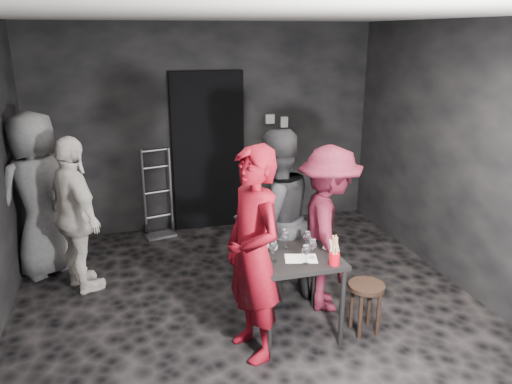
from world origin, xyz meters
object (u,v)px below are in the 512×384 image
object	(u,v)px
hand_truck	(159,219)
woman_black	(275,205)
bystander_cream	(75,210)
server_red	(253,236)
man_maroon	(328,224)
stool	(366,295)
tasting_table	(295,264)
breadstick_cup	(335,251)
wine_bottle	(265,242)
bystander_grey	(37,179)

from	to	relation	value
hand_truck	woman_black	world-z (taller)	woman_black
bystander_cream	server_red	bearing A→B (deg)	-163.31
man_maroon	bystander_cream	distance (m)	2.51
stool	tasting_table	bearing A→B (deg)	162.57
hand_truck	breadstick_cup	world-z (taller)	hand_truck
server_red	wine_bottle	bearing A→B (deg)	129.88
man_maroon	bystander_cream	size ratio (longest dim) A/B	0.97
tasting_table	stool	xyz separation A→B (m)	(0.60, -0.19, -0.28)
stool	man_maroon	size ratio (longest dim) A/B	0.28
tasting_table	server_red	xyz separation A→B (m)	(-0.43, -0.21, 0.39)
bystander_cream	bystander_grey	bearing A→B (deg)	11.14
stool	woman_black	bearing A→B (deg)	129.22
server_red	woman_black	bearing A→B (deg)	137.28
woman_black	bystander_grey	size ratio (longest dim) A/B	0.92
bystander_cream	bystander_grey	distance (m)	0.68
breadstick_cup	stool	bearing A→B (deg)	13.80
bystander_cream	woman_black	bearing A→B (deg)	-138.34
hand_truck	bystander_grey	xyz separation A→B (m)	(-1.29, -0.79, 0.87)
tasting_table	woman_black	distance (m)	0.67
server_red	wine_bottle	size ratio (longest dim) A/B	6.49
woman_black	server_red	bearing A→B (deg)	45.39
bystander_cream	wine_bottle	bearing A→B (deg)	-155.32
tasting_table	server_red	world-z (taller)	server_red
tasting_table	wine_bottle	world-z (taller)	wine_bottle
tasting_table	man_maroon	distance (m)	0.59
stool	wine_bottle	size ratio (longest dim) A/B	1.46
bystander_cream	man_maroon	bearing A→B (deg)	-139.68
bystander_cream	breadstick_cup	world-z (taller)	bystander_cream
tasting_table	server_red	size ratio (longest dim) A/B	0.36
man_maroon	stool	bearing A→B (deg)	-151.31
man_maroon	bystander_cream	bearing A→B (deg)	79.42
hand_truck	stool	bearing A→B (deg)	-73.94
hand_truck	man_maroon	world-z (taller)	man_maroon
wine_bottle	stool	bearing A→B (deg)	-13.77
stool	breadstick_cup	xyz separation A→B (m)	(-0.36, -0.09, 0.51)
tasting_table	hand_truck	bearing A→B (deg)	110.99
tasting_table	bystander_cream	xyz separation A→B (m)	(-1.88, 1.28, 0.22)
breadstick_cup	server_red	bearing A→B (deg)	174.58
stool	woman_black	size ratio (longest dim) A/B	0.24
stool	bystander_grey	bearing A→B (deg)	145.64
stool	hand_truck	bearing A→B (deg)	119.95
hand_truck	wine_bottle	xyz separation A→B (m)	(0.73, -2.55, 0.66)
breadstick_cup	woman_black	bearing A→B (deg)	106.96
stool	bystander_cream	distance (m)	2.93
tasting_table	bystander_cream	bearing A→B (deg)	145.75
hand_truck	woman_black	distance (m)	2.36
bystander_cream	hand_truck	bearing A→B (deg)	-61.89
bystander_cream	bystander_grey	xyz separation A→B (m)	(-0.40, 0.50, 0.21)
hand_truck	bystander_grey	bearing A→B (deg)	-162.35
man_maroon	breadstick_cup	world-z (taller)	man_maroon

